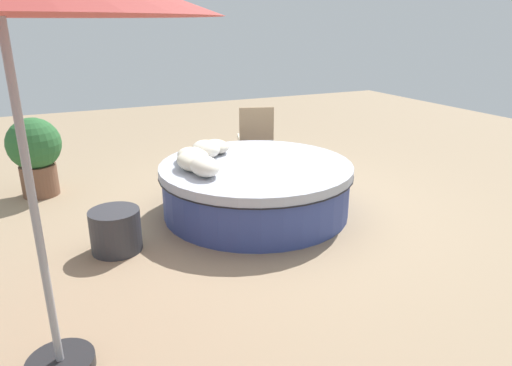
{
  "coord_description": "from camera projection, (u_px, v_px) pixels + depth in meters",
  "views": [
    {
      "loc": [
        -4.68,
        2.19,
        2.17
      ],
      "look_at": [
        0.0,
        0.0,
        0.36
      ],
      "focal_mm": 32.16,
      "sensor_mm": 36.0,
      "label": 1
    }
  ],
  "objects": [
    {
      "name": "planter",
      "position": [
        35.0,
        152.0,
        5.94
      ],
      "size": [
        0.68,
        0.68,
        1.04
      ],
      "color": "brown",
      "rests_on": "ground_plane"
    },
    {
      "name": "throw_pillow_1",
      "position": [
        206.0,
        149.0,
        5.61
      ],
      "size": [
        0.41,
        0.33,
        0.21
      ],
      "primitive_type": "ellipsoid",
      "color": "silver",
      "rests_on": "round_bed"
    },
    {
      "name": "ground_plane",
      "position": [
        256.0,
        211.0,
        5.6
      ],
      "size": [
        16.0,
        16.0,
        0.0
      ],
      "primitive_type": "plane",
      "color": "#9E8466"
    },
    {
      "name": "patio_chair",
      "position": [
        256.0,
        133.0,
        7.1
      ],
      "size": [
        0.64,
        0.65,
        0.98
      ],
      "rotation": [
        0.0,
        0.0,
        4.4
      ],
      "color": "#997A56",
      "rests_on": "ground_plane"
    },
    {
      "name": "round_bed",
      "position": [
        256.0,
        187.0,
        5.49
      ],
      "size": [
        2.29,
        2.29,
        0.61
      ],
      "color": "#38478C",
      "rests_on": "ground_plane"
    },
    {
      "name": "throw_pillow_4",
      "position": [
        205.0,
        166.0,
        4.95
      ],
      "size": [
        0.46,
        0.3,
        0.21
      ],
      "primitive_type": "ellipsoid",
      "color": "silver",
      "rests_on": "round_bed"
    },
    {
      "name": "throw_pillow_0",
      "position": [
        216.0,
        146.0,
        5.83
      ],
      "size": [
        0.43,
        0.31,
        0.16
      ],
      "primitive_type": "ellipsoid",
      "color": "beige",
      "rests_on": "round_bed"
    },
    {
      "name": "throw_pillow_3",
      "position": [
        193.0,
        161.0,
        5.15
      ],
      "size": [
        0.51,
        0.34,
        0.2
      ],
      "primitive_type": "ellipsoid",
      "color": "beige",
      "rests_on": "round_bed"
    },
    {
      "name": "throw_pillow_2",
      "position": [
        193.0,
        156.0,
        5.4
      ],
      "size": [
        0.54,
        0.35,
        0.17
      ],
      "primitive_type": "ellipsoid",
      "color": "beige",
      "rests_on": "round_bed"
    },
    {
      "name": "side_table",
      "position": [
        116.0,
        230.0,
        4.57
      ],
      "size": [
        0.5,
        0.5,
        0.43
      ],
      "primitive_type": "cylinder",
      "color": "#333338",
      "rests_on": "ground_plane"
    }
  ]
}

